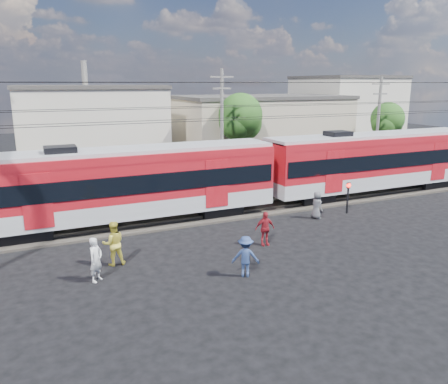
# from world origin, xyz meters

# --- Properties ---
(ground) EXTENTS (120.00, 120.00, 0.00)m
(ground) POSITION_xyz_m (0.00, 0.00, 0.00)
(ground) COLOR black
(ground) RESTS_ON ground
(track_bed) EXTENTS (70.00, 3.40, 0.12)m
(track_bed) POSITION_xyz_m (0.00, 8.00, 0.06)
(track_bed) COLOR #2D2823
(track_bed) RESTS_ON ground
(rail_near) EXTENTS (70.00, 0.12, 0.12)m
(rail_near) POSITION_xyz_m (0.00, 7.25, 0.18)
(rail_near) COLOR #59544C
(rail_near) RESTS_ON track_bed
(rail_far) EXTENTS (70.00, 0.12, 0.12)m
(rail_far) POSITION_xyz_m (0.00, 8.75, 0.18)
(rail_far) COLOR #59544C
(rail_far) RESTS_ON track_bed
(commuter_train) EXTENTS (50.30, 3.08, 4.17)m
(commuter_train) POSITION_xyz_m (-2.34, 8.00, 2.40)
(commuter_train) COLOR black
(commuter_train) RESTS_ON ground
(building_midwest) EXTENTS (12.24, 12.24, 7.30)m
(building_midwest) POSITION_xyz_m (-2.00, 27.00, 3.66)
(building_midwest) COLOR beige
(building_midwest) RESTS_ON ground
(building_mideast) EXTENTS (16.32, 10.20, 6.30)m
(building_mideast) POSITION_xyz_m (14.00, 24.00, 3.16)
(building_mideast) COLOR tan
(building_mideast) RESTS_ON ground
(building_east) EXTENTS (10.20, 10.20, 8.30)m
(building_east) POSITION_xyz_m (28.00, 28.00, 4.16)
(building_east) COLOR beige
(building_east) RESTS_ON ground
(utility_pole_mid) EXTENTS (1.80, 0.24, 8.50)m
(utility_pole_mid) POSITION_xyz_m (6.00, 15.00, 4.53)
(utility_pole_mid) COLOR slate
(utility_pole_mid) RESTS_ON ground
(utility_pole_east) EXTENTS (1.80, 0.24, 8.00)m
(utility_pole_east) POSITION_xyz_m (20.00, 14.00, 4.28)
(utility_pole_east) COLOR slate
(utility_pole_east) RESTS_ON ground
(tree_near) EXTENTS (3.82, 3.64, 6.72)m
(tree_near) POSITION_xyz_m (9.19, 18.09, 4.66)
(tree_near) COLOR #382619
(tree_near) RESTS_ON ground
(tree_far) EXTENTS (3.36, 3.12, 5.76)m
(tree_far) POSITION_xyz_m (24.19, 17.09, 3.99)
(tree_far) COLOR #382619
(tree_far) RESTS_ON ground
(pedestrian_a) EXTENTS (0.75, 0.75, 1.76)m
(pedestrian_a) POSITION_xyz_m (-5.22, 1.69, 0.88)
(pedestrian_a) COLOR silver
(pedestrian_a) RESTS_ON ground
(pedestrian_b) EXTENTS (0.94, 0.75, 1.90)m
(pedestrian_b) POSITION_xyz_m (-4.31, 3.00, 0.95)
(pedestrian_b) COLOR gold
(pedestrian_b) RESTS_ON ground
(pedestrian_c) EXTENTS (1.24, 1.04, 1.67)m
(pedestrian_c) POSITION_xyz_m (0.22, -0.29, 0.83)
(pedestrian_c) COLOR navy
(pedestrian_c) RESTS_ON ground
(pedestrian_d) EXTENTS (1.00, 0.49, 1.64)m
(pedestrian_d) POSITION_xyz_m (2.61, 2.40, 0.82)
(pedestrian_d) COLOR maroon
(pedestrian_d) RESTS_ON ground
(pedestrian_e) EXTENTS (0.56, 0.80, 1.55)m
(pedestrian_e) POSITION_xyz_m (7.37, 4.89, 0.78)
(pedestrian_e) COLOR #515156
(pedestrian_e) RESTS_ON ground
(car_silver) EXTENTS (4.01, 2.11, 1.30)m
(car_silver) POSITION_xyz_m (20.09, 13.18, 0.65)
(car_silver) COLOR silver
(car_silver) RESTS_ON ground
(car_white) EXTENTS (4.76, 2.52, 1.49)m
(car_white) POSITION_xyz_m (27.62, 12.96, 0.74)
(car_white) COLOR silver
(car_white) RESTS_ON ground
(crossing_signal) EXTENTS (0.27, 0.27, 1.86)m
(crossing_signal) POSITION_xyz_m (9.60, 4.96, 1.29)
(crossing_signal) COLOR black
(crossing_signal) RESTS_ON ground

